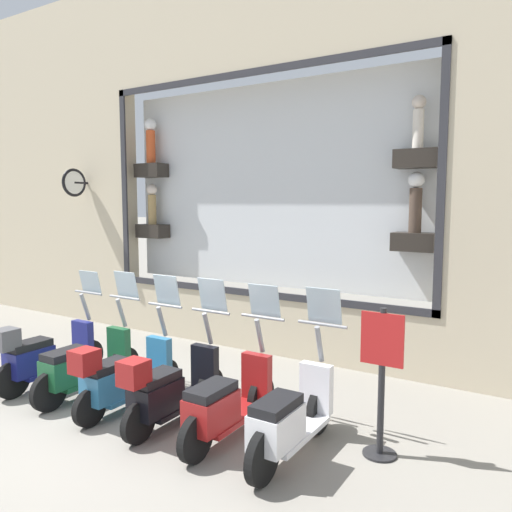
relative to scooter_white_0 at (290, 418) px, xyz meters
name	(u,v)px	position (x,y,z in m)	size (l,w,h in m)	color
ground_plane	(105,422)	(-0.41, 2.33, -0.45)	(120.00, 120.00, 0.00)	gray
building_facade	(259,151)	(3.20, 2.33, 3.11)	(1.22, 36.00, 7.02)	beige
scooter_white_0	(290,418)	(0.00, 0.00, 0.00)	(1.81, 0.61, 1.70)	black
scooter_red_1	(227,403)	(0.00, 0.80, -0.01)	(1.80, 0.60, 1.67)	black
scooter_black_2	(168,388)	(-0.07, 1.60, 0.02)	(1.79, 0.60, 1.67)	black
scooter_teal_3	(121,377)	(-0.07, 2.39, 0.01)	(1.79, 0.61, 1.66)	black
scooter_green_4	(84,366)	(0.00, 3.19, -0.01)	(1.80, 0.60, 1.65)	black
scooter_navy_5	(43,355)	(-0.07, 3.99, 0.03)	(1.80, 0.60, 1.60)	black
shop_sign_post	(381,378)	(0.58, -0.77, 0.40)	(0.36, 0.45, 1.59)	#232326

